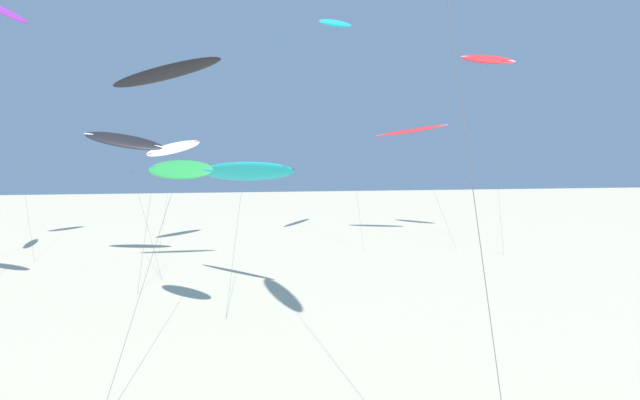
% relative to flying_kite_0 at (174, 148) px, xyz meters
% --- Properties ---
extents(flying_kite_0, '(5.81, 7.52, 11.16)m').
position_rel_flying_kite_0_xyz_m(flying_kite_0, '(0.00, 0.00, 0.00)').
color(flying_kite_0, white).
rests_on(flying_kite_0, ground).
extents(flying_kite_1, '(5.85, 8.27, 23.35)m').
position_rel_flying_kite_0_xyz_m(flying_kite_1, '(15.81, -3.38, 12.12)').
color(flying_kite_1, '#19B2B7').
rests_on(flying_kite_1, ground).
extents(flying_kite_2, '(7.66, 3.97, 15.68)m').
position_rel_flying_kite_0_xyz_m(flying_kite_2, '(0.87, -16.74, 4.54)').
color(flying_kite_2, black).
rests_on(flying_kite_2, ground).
extents(flying_kite_4, '(7.63, 11.37, 12.82)m').
position_rel_flying_kite_0_xyz_m(flying_kite_4, '(25.21, 0.26, 2.06)').
color(flying_kite_4, red).
rests_on(flying_kite_4, ground).
extents(flying_kite_6, '(4.15, 12.15, 8.68)m').
position_rel_flying_kite_0_xyz_m(flying_kite_6, '(2.17, -26.39, -1.81)').
color(flying_kite_6, green).
rests_on(flying_kite_6, ground).
extents(flying_kite_8, '(6.60, 7.39, 11.32)m').
position_rel_flying_kite_0_xyz_m(flying_kite_8, '(-3.24, -8.87, 0.30)').
color(flying_kite_8, black).
rests_on(flying_kite_8, ground).
extents(flying_kite_10, '(5.30, 11.07, 20.54)m').
position_rel_flying_kite_0_xyz_m(flying_kite_10, '(32.35, -3.04, 9.45)').
color(flying_kite_10, red).
rests_on(flying_kite_10, ground).
extents(flying_kite_11, '(6.21, 8.44, 8.66)m').
position_rel_flying_kite_0_xyz_m(flying_kite_11, '(5.66, -20.78, -2.00)').
color(flying_kite_11, '#19B2B7').
rests_on(flying_kite_11, ground).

